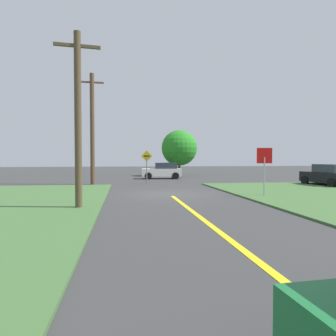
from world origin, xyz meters
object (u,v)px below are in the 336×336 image
at_px(stop_sign, 264,162).
at_px(utility_pole_mid, 92,128).
at_px(car_on_crossroad, 329,175).
at_px(car_approaching_junction, 163,171).
at_px(direction_sign, 147,163).
at_px(oak_tree_left, 179,148).
at_px(utility_pole_near, 78,118).

distance_m(stop_sign, utility_pole_mid, 13.65).
bearing_deg(car_on_crossroad, utility_pole_mid, 70.52).
bearing_deg(utility_pole_mid, stop_sign, -42.73).
distance_m(car_approaching_junction, direction_sign, 6.24).
height_order(stop_sign, oak_tree_left, oak_tree_left).
bearing_deg(stop_sign, car_approaching_junction, -69.98).
xyz_separation_m(car_on_crossroad, oak_tree_left, (-8.63, 14.27, 2.47)).
relative_size(car_on_crossroad, direction_sign, 1.53).
bearing_deg(oak_tree_left, car_approaching_junction, -119.47).
distance_m(utility_pole_near, direction_sign, 12.35).
distance_m(utility_pole_mid, oak_tree_left, 13.65).
height_order(car_approaching_junction, direction_sign, direction_sign).
bearing_deg(direction_sign, utility_pole_mid, 179.04).
relative_size(utility_pole_mid, direction_sign, 3.23).
relative_size(stop_sign, utility_pole_near, 0.37).
bearing_deg(oak_tree_left, stop_sign, -87.16).
distance_m(car_approaching_junction, utility_pole_near, 18.58).
bearing_deg(direction_sign, utility_pole_near, -107.45).
distance_m(stop_sign, car_approaching_junction, 15.30).
height_order(utility_pole_near, utility_pole_mid, utility_pole_mid).
bearing_deg(car_approaching_junction, car_on_crossroad, 142.59).
distance_m(utility_pole_mid, direction_sign, 5.08).
relative_size(car_on_crossroad, utility_pole_mid, 0.47).
bearing_deg(utility_pole_mid, direction_sign, -0.96).
bearing_deg(stop_sign, utility_pole_mid, -36.09).
height_order(utility_pole_near, direction_sign, utility_pole_near).
xyz_separation_m(car_approaching_junction, utility_pole_mid, (-6.31, -5.75, 3.63)).
height_order(stop_sign, direction_sign, direction_sign).
height_order(utility_pole_mid, direction_sign, utility_pole_mid).
xyz_separation_m(car_approaching_junction, utility_pole_near, (-5.71, -17.45, 2.87)).
relative_size(car_on_crossroad, utility_pole_near, 0.58).
distance_m(car_approaching_junction, car_on_crossroad, 14.84).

